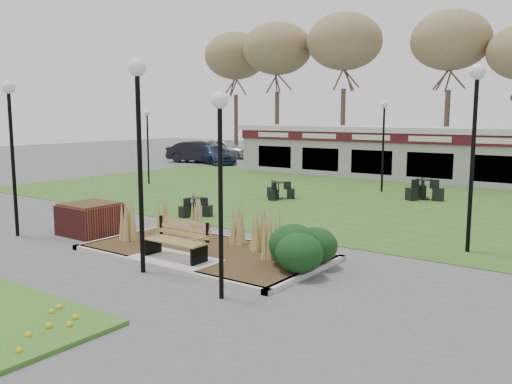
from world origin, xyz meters
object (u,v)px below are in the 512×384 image
Objects in this scene: brick_planter at (90,219)px; lamp_post_mid_left at (11,124)px; lamp_post_near_left at (220,149)px; lamp_post_far_right at (475,117)px; lamp_post_near_right at (138,118)px; lamp_post_far_left at (147,130)px; lamp_post_mid_right at (384,126)px; food_pavilion at (439,154)px; car_silver at (223,148)px; bistro_set_b at (279,193)px; bistro_set_a at (195,210)px; bistro_set_c at (423,193)px; car_blue at (214,155)px; car_black at (199,152)px; park_bench at (178,239)px.

lamp_post_mid_left is at bearing -137.25° from brick_planter.
lamp_post_far_right is (2.92, 6.59, 0.60)m from lamp_post_near_left.
lamp_post_near_right is at bearing 173.12° from lamp_post_near_left.
brick_planter is 12.00m from lamp_post_far_left.
food_pavilion is at bearing 80.55° from lamp_post_mid_right.
lamp_post_far_right is (5.53, 6.28, 0.03)m from lamp_post_near_right.
car_silver is (-19.23, 26.14, -2.71)m from lamp_post_near_right.
lamp_post_near_right is at bearing -72.07° from bistro_set_b.
bistro_set_c reaches higher than bistro_set_a.
lamp_post_near_right is 14.72m from bistro_set_c.
lamp_post_near_left is 9.20m from bistro_set_a.
brick_planter is at bearing 42.75° from lamp_post_mid_left.
lamp_post_far_right is at bearing -101.90° from car_blue.
car_black is at bearing -174.23° from car_silver.
lamp_post_near_left reaches higher than brick_planter.
lamp_post_mid_right is (3.51, 13.61, 2.59)m from brick_planter.
car_black is at bearing 133.01° from lamp_post_near_left.
car_black is at bearing 119.55° from lamp_post_mid_left.
park_bench is at bearing -152.03° from car_silver.
bistro_set_c is at bearing 116.32° from lamp_post_far_right.
lamp_post_mid_left is at bearing -111.61° from bistro_set_a.
lamp_post_mid_left is at bearing -106.30° from food_pavilion.
lamp_post_near_right is 1.14× the size of lamp_post_mid_right.
bistro_set_c is at bearing 83.73° from lamp_post_near_right.
lamp_post_far_right is 1.03× the size of car_silver.
bistro_set_b is (-3.50, 10.82, -3.25)m from lamp_post_near_right.
lamp_post_far_left reaches higher than bistro_set_c.
lamp_post_far_right is 3.02× the size of bistro_set_c.
lamp_post_far_left is 2.88× the size of bistro_set_b.
lamp_post_far_right is at bearing 48.62° from lamp_post_near_right.
lamp_post_mid_right is (-0.89, 14.36, 2.48)m from park_bench.
bistro_set_b is at bearing -1.05° from lamp_post_far_left.
lamp_post_far_right is (9.83, 4.48, 3.07)m from brick_planter.
food_pavilion reaches higher than car_blue.
bistro_set_a is at bearing -32.93° from lamp_post_far_left.
lamp_post_far_left is at bearing -163.21° from car_silver.
food_pavilion is 15.30× the size of bistro_set_c.
lamp_post_far_left is (-10.90, -4.44, -0.28)m from lamp_post_mid_right.
lamp_post_near_right is 0.99× the size of lamp_post_far_right.
lamp_post_near_right is at bearing -153.33° from car_black.
car_black is at bearing 131.13° from park_bench.
car_blue is (-4.86, 10.83, -2.12)m from lamp_post_far_left.
bistro_set_a is (2.16, 5.45, -3.08)m from lamp_post_mid_left.
car_silver reaches higher than bistro_set_b.
brick_planter is at bearing -125.31° from car_blue.
lamp_post_mid_right reaches higher than lamp_post_far_left.
lamp_post_far_right is at bearing -136.31° from car_black.
lamp_post_mid_left is 0.97× the size of car_silver.
food_pavilion is at bearing 39.72° from lamp_post_far_left.
food_pavilion is (4.40, 18.96, 1.00)m from brick_planter.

